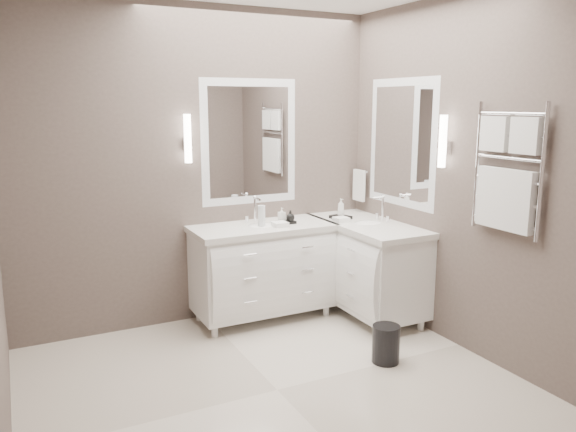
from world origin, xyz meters
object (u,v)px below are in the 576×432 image
vanity_right (366,262)px  waste_bin (386,344)px  towel_ladder (507,177)px  vanity_back (263,265)px

vanity_right → waste_bin: size_ratio=4.37×
towel_ladder → vanity_right: bearing=99.8°
vanity_back → towel_ladder: size_ratio=1.38×
vanity_back → towel_ladder: bearing=-55.9°
towel_ladder → waste_bin: (-0.65, 0.42, -1.25)m
vanity_back → waste_bin: vanity_back is taller
vanity_right → towel_ladder: 1.60m
vanity_right → waste_bin: vanity_right is taller
vanity_right → waste_bin: bearing=-115.7°
towel_ladder → waste_bin: towel_ladder is taller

